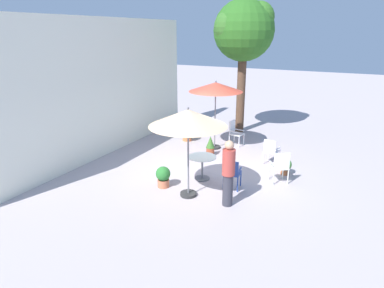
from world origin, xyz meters
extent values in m
plane|color=#B0A3A7|center=(0.00, 0.00, 0.00)|extent=(60.00, 60.00, 0.00)
cube|color=white|center=(0.00, 4.03, 2.31)|extent=(9.96, 0.30, 4.62)
cylinder|color=brown|center=(4.74, 0.67, 1.67)|extent=(0.36, 0.36, 3.34)
sphere|color=#2A621E|center=(4.74, 0.67, 4.19)|extent=(2.44, 2.44, 2.44)
sphere|color=#355B22|center=(5.35, 0.91, 3.95)|extent=(1.46, 1.46, 1.46)
sphere|color=#346825|center=(4.25, 1.03, 4.32)|extent=(1.34, 1.34, 1.34)
sphere|color=#336B23|center=(4.86, 0.12, 4.68)|extent=(1.22, 1.22, 1.22)
cylinder|color=#2D2D2D|center=(-1.68, -0.18, 0.04)|extent=(0.44, 0.44, 0.08)
cylinder|color=slate|center=(-1.68, -0.18, 1.18)|extent=(0.04, 0.04, 2.35)
cone|color=beige|center=(-1.68, -0.18, 2.14)|extent=(2.00, 2.00, 0.43)
sphere|color=slate|center=(-1.68, -0.18, 2.38)|extent=(0.06, 0.06, 0.06)
cylinder|color=#2D2D2D|center=(2.18, 0.74, 0.04)|extent=(0.44, 0.44, 0.08)
cylinder|color=slate|center=(2.18, 0.74, 1.23)|extent=(0.04, 0.04, 2.46)
cone|color=#D94E3A|center=(2.18, 0.74, 2.29)|extent=(1.92, 1.92, 0.33)
sphere|color=slate|center=(2.18, 0.74, 2.49)|extent=(0.06, 0.06, 0.06)
cylinder|color=white|center=(-0.54, -0.04, 0.69)|extent=(0.82, 0.82, 0.02)
cylinder|color=slate|center=(-0.54, -0.04, 0.34)|extent=(0.06, 0.06, 0.68)
cylinder|color=slate|center=(-0.54, -0.04, 0.01)|extent=(0.45, 0.45, 0.03)
cube|color=white|center=(1.62, -1.55, 0.43)|extent=(0.54, 0.48, 0.04)
cube|color=white|center=(1.39, -1.53, 0.66)|extent=(0.09, 0.40, 0.42)
cube|color=white|center=(1.60, -1.74, 0.55)|extent=(0.45, 0.09, 0.03)
cube|color=white|center=(1.64, -1.36, 0.55)|extent=(0.45, 0.09, 0.03)
cylinder|color=white|center=(1.82, -1.77, 0.21)|extent=(0.04, 0.04, 0.41)
cylinder|color=white|center=(1.87, -1.39, 0.21)|extent=(0.04, 0.04, 0.41)
cylinder|color=white|center=(1.37, -1.72, 0.21)|extent=(0.04, 0.04, 0.41)
cylinder|color=white|center=(1.42, -1.33, 0.21)|extent=(0.04, 0.04, 0.41)
cube|color=silver|center=(0.28, -2.10, 0.46)|extent=(0.62, 0.63, 0.04)
cube|color=silver|center=(0.12, -2.21, 0.72)|extent=(0.28, 0.39, 0.47)
cube|color=silver|center=(0.40, -2.28, 0.58)|extent=(0.34, 0.25, 0.03)
cube|color=silver|center=(0.16, -1.92, 0.58)|extent=(0.34, 0.25, 0.03)
cylinder|color=silver|center=(0.56, -2.17, 0.22)|extent=(0.04, 0.04, 0.44)
cylinder|color=silver|center=(0.32, -1.81, 0.22)|extent=(0.04, 0.04, 0.44)
cylinder|color=silver|center=(0.24, -2.39, 0.22)|extent=(0.04, 0.04, 0.44)
cylinder|color=silver|center=(0.00, -2.03, 0.22)|extent=(0.04, 0.04, 0.44)
cube|color=#284493|center=(-0.71, -1.05, 0.45)|extent=(0.48, 0.49, 0.04)
cube|color=#284493|center=(-0.91, -1.07, 0.67)|extent=(0.09, 0.42, 0.40)
cube|color=#284493|center=(-0.69, -1.25, 0.57)|extent=(0.39, 0.09, 0.03)
cube|color=#284493|center=(-0.74, -0.85, 0.57)|extent=(0.39, 0.09, 0.03)
cylinder|color=#284493|center=(-0.49, -1.22, 0.21)|extent=(0.04, 0.04, 0.43)
cylinder|color=#284493|center=(-0.54, -0.82, 0.21)|extent=(0.04, 0.04, 0.43)
cylinder|color=#284493|center=(-0.89, -1.27, 0.21)|extent=(0.04, 0.04, 0.43)
cylinder|color=#284493|center=(-0.93, -0.87, 0.21)|extent=(0.04, 0.04, 0.43)
cube|color=silver|center=(2.92, 0.14, 0.44)|extent=(0.49, 0.51, 0.04)
cube|color=silver|center=(2.95, 0.34, 0.70)|extent=(0.41, 0.10, 0.48)
cube|color=silver|center=(2.72, 0.16, 0.56)|extent=(0.10, 0.41, 0.03)
cube|color=silver|center=(3.11, 0.11, 0.56)|extent=(0.10, 0.41, 0.03)
cylinder|color=silver|center=(2.69, -0.04, 0.21)|extent=(0.04, 0.04, 0.42)
cylinder|color=silver|center=(3.09, -0.10, 0.21)|extent=(0.04, 0.04, 0.42)
cylinder|color=silver|center=(2.75, 0.37, 0.21)|extent=(0.04, 0.04, 0.42)
cylinder|color=silver|center=(3.14, 0.32, 0.21)|extent=(0.04, 0.04, 0.42)
cylinder|color=#CB6B3F|center=(2.53, 2.08, 0.08)|extent=(0.36, 0.36, 0.16)
cylinder|color=#382819|center=(2.53, 2.08, 0.15)|extent=(0.31, 0.31, 0.02)
sphere|color=#558F34|center=(2.53, 2.08, 0.40)|extent=(0.56, 0.56, 0.56)
sphere|color=#DD3E6A|center=(2.41, 2.24, 0.54)|extent=(0.12, 0.12, 0.12)
sphere|color=#DD3E6A|center=(2.62, 1.91, 0.50)|extent=(0.14, 0.14, 0.14)
cylinder|color=brown|center=(1.42, 0.57, 0.14)|extent=(0.28, 0.28, 0.28)
cylinder|color=#382819|center=(1.42, 0.57, 0.27)|extent=(0.25, 0.25, 0.02)
cone|color=#366426|center=(1.42, 0.57, 0.49)|extent=(0.30, 0.30, 0.42)
cylinder|color=#B05E37|center=(0.91, -2.16, 0.08)|extent=(0.26, 0.26, 0.16)
cylinder|color=#382819|center=(0.91, -2.16, 0.15)|extent=(0.22, 0.22, 0.02)
sphere|color=#3E7833|center=(0.91, -2.16, 0.32)|extent=(0.37, 0.37, 0.37)
cylinder|color=#C56C4A|center=(-1.53, 0.70, 0.11)|extent=(0.33, 0.33, 0.23)
cylinder|color=#382819|center=(-1.53, 0.70, 0.22)|extent=(0.29, 0.29, 0.02)
sphere|color=#29722E|center=(-1.53, 0.70, 0.40)|extent=(0.41, 0.41, 0.41)
cylinder|color=#33333D|center=(-1.69, -1.29, 0.41)|extent=(0.26, 0.26, 0.83)
cylinder|color=#AD3E37|center=(-1.69, -1.29, 1.16)|extent=(0.36, 0.36, 0.66)
sphere|color=tan|center=(-1.69, -1.29, 1.60)|extent=(0.22, 0.22, 0.22)
camera|label=1|loc=(-8.95, -3.99, 4.20)|focal=31.86mm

